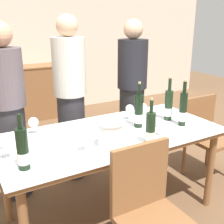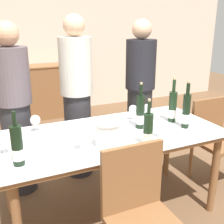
# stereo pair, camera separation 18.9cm
# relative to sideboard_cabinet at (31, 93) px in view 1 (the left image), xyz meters

# --- Properties ---
(ground_plane) EXTENTS (12.00, 12.00, 0.00)m
(ground_plane) POSITION_rel_sideboard_cabinet_xyz_m (-0.06, -2.89, -0.45)
(ground_plane) COLOR brown
(back_wall) EXTENTS (8.00, 0.10, 2.80)m
(back_wall) POSITION_rel_sideboard_cabinet_xyz_m (-0.06, 0.29, 0.95)
(back_wall) COLOR beige
(back_wall) RESTS_ON ground_plane
(sideboard_cabinet) EXTENTS (1.15, 0.46, 0.91)m
(sideboard_cabinet) POSITION_rel_sideboard_cabinet_xyz_m (0.00, 0.00, 0.00)
(sideboard_cabinet) COLOR brown
(sideboard_cabinet) RESTS_ON ground_plane
(dining_table) EXTENTS (1.81, 0.88, 0.76)m
(dining_table) POSITION_rel_sideboard_cabinet_xyz_m (-0.06, -2.89, 0.23)
(dining_table) COLOR brown
(dining_table) RESTS_ON ground_plane
(ice_bucket) EXTENTS (0.18, 0.18, 0.18)m
(ice_bucket) POSITION_rel_sideboard_cabinet_xyz_m (-0.20, -3.10, 0.40)
(ice_bucket) COLOR white
(ice_bucket) RESTS_ON dining_table
(wine_bottle_0) EXTENTS (0.07, 0.07, 0.40)m
(wine_bottle_0) POSITION_rel_sideboard_cabinet_xyz_m (0.54, -2.86, 0.44)
(wine_bottle_0) COLOR black
(wine_bottle_0) RESTS_ON dining_table
(wine_bottle_1) EXTENTS (0.07, 0.07, 0.35)m
(wine_bottle_1) POSITION_rel_sideboard_cabinet_xyz_m (0.08, -3.21, 0.42)
(wine_bottle_1) COLOR black
(wine_bottle_1) RESTS_ON dining_table
(wine_bottle_2) EXTENTS (0.06, 0.06, 0.40)m
(wine_bottle_2) POSITION_rel_sideboard_cabinet_xyz_m (0.55, -3.03, 0.45)
(wine_bottle_2) COLOR black
(wine_bottle_2) RESTS_ON dining_table
(wine_bottle_3) EXTENTS (0.07, 0.07, 0.35)m
(wine_bottle_3) POSITION_rel_sideboard_cabinet_xyz_m (-0.81, -3.11, 0.43)
(wine_bottle_3) COLOR black
(wine_bottle_3) RESTS_ON dining_table
(wine_bottle_4) EXTENTS (0.07, 0.07, 0.39)m
(wine_bottle_4) POSITION_rel_sideboard_cabinet_xyz_m (0.20, -2.87, 0.44)
(wine_bottle_4) COLOR black
(wine_bottle_4) RESTS_ON dining_table
(wine_glass_0) EXTENTS (0.08, 0.08, 0.14)m
(wine_glass_0) POSITION_rel_sideboard_cabinet_xyz_m (-0.88, -2.92, 0.40)
(wine_glass_0) COLOR white
(wine_glass_0) RESTS_ON dining_table
(wine_glass_1) EXTENTS (0.07, 0.07, 0.15)m
(wine_glass_1) POSITION_rel_sideboard_cabinet_xyz_m (0.36, -2.72, 0.41)
(wine_glass_1) COLOR white
(wine_glass_1) RESTS_ON dining_table
(wine_glass_2) EXTENTS (0.08, 0.08, 0.16)m
(wine_glass_2) POSITION_rel_sideboard_cabinet_xyz_m (-0.39, -3.08, 0.42)
(wine_glass_2) COLOR white
(wine_glass_2) RESTS_ON dining_table
(wine_glass_3) EXTENTS (0.08, 0.08, 0.14)m
(wine_glass_3) POSITION_rel_sideboard_cabinet_xyz_m (0.24, -3.12, 0.40)
(wine_glass_3) COLOR white
(wine_glass_3) RESTS_ON dining_table
(wine_glass_4) EXTENTS (0.08, 0.08, 0.14)m
(wine_glass_4) POSITION_rel_sideboard_cabinet_xyz_m (-0.61, -2.59, 0.40)
(wine_glass_4) COLOR white
(wine_glass_4) RESTS_ON dining_table
(wine_glass_5) EXTENTS (0.08, 0.08, 0.14)m
(wine_glass_5) POSITION_rel_sideboard_cabinet_xyz_m (0.24, -2.68, 0.40)
(wine_glass_5) COLOR white
(wine_glass_5) RESTS_ON dining_table
(chair_near_front) EXTENTS (0.42, 0.42, 0.91)m
(chair_near_front) POSITION_rel_sideboard_cabinet_xyz_m (-0.18, -3.55, 0.07)
(chair_near_front) COLOR brown
(chair_near_front) RESTS_ON ground_plane
(chair_right_end) EXTENTS (0.42, 0.42, 0.86)m
(chair_right_end) POSITION_rel_sideboard_cabinet_xyz_m (1.14, -2.80, 0.05)
(chair_right_end) COLOR brown
(chair_right_end) RESTS_ON ground_plane
(person_host) EXTENTS (0.33, 0.33, 1.63)m
(person_host) POSITION_rel_sideboard_cabinet_xyz_m (-0.73, -2.17, 0.36)
(person_host) COLOR #2D2D33
(person_host) RESTS_ON ground_plane
(person_guest_left) EXTENTS (0.33, 0.33, 1.69)m
(person_guest_left) POSITION_rel_sideboard_cabinet_xyz_m (-0.10, -2.10, 0.40)
(person_guest_left) COLOR #2D2D33
(person_guest_left) RESTS_ON ground_plane
(person_guest_right) EXTENTS (0.33, 0.33, 1.64)m
(person_guest_right) POSITION_rel_sideboard_cabinet_xyz_m (0.63, -2.14, 0.37)
(person_guest_right) COLOR #262628
(person_guest_right) RESTS_ON ground_plane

